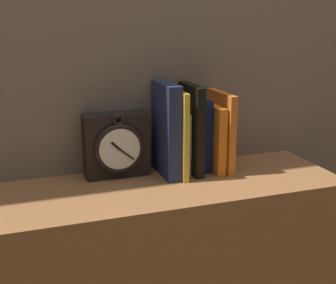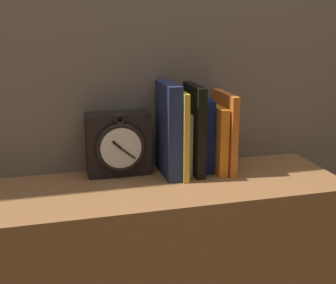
{
  "view_description": "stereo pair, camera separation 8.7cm",
  "coord_description": "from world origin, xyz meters",
  "views": [
    {
      "loc": [
        -0.38,
        -1.09,
        1.36
      ],
      "look_at": [
        0.0,
        0.0,
        1.03
      ],
      "focal_mm": 50.0,
      "sensor_mm": 36.0,
      "label": 1
    },
    {
      "loc": [
        -0.3,
        -1.12,
        1.36
      ],
      "look_at": [
        0.0,
        0.0,
        1.03
      ],
      "focal_mm": 50.0,
      "sensor_mm": 36.0,
      "label": 2
    }
  ],
  "objects": [
    {
      "name": "clock",
      "position": [
        -0.11,
        0.11,
        1.0
      ],
      "size": [
        0.17,
        0.08,
        0.18
      ],
      "color": "black",
      "rests_on": "bookshelf"
    },
    {
      "name": "wall_back",
      "position": [
        0.0,
        0.18,
        1.3
      ],
      "size": [
        6.0,
        0.05,
        2.6
      ],
      "color": "#756656",
      "rests_on": "ground_plane"
    },
    {
      "name": "book_slot6_orange",
      "position": [
        0.18,
        0.07,
        1.03
      ],
      "size": [
        0.02,
        0.16,
        0.22
      ],
      "color": "orange",
      "rests_on": "bookshelf"
    },
    {
      "name": "book_slot5_orange",
      "position": [
        0.16,
        0.07,
        1.01
      ],
      "size": [
        0.02,
        0.15,
        0.19
      ],
      "color": "orange",
      "rests_on": "bookshelf"
    },
    {
      "name": "book_slot0_navy",
      "position": [
        0.02,
        0.07,
        1.04
      ],
      "size": [
        0.04,
        0.15,
        0.26
      ],
      "color": "#20294D",
      "rests_on": "bookshelf"
    },
    {
      "name": "book_slot3_black",
      "position": [
        0.1,
        0.08,
        1.04
      ],
      "size": [
        0.02,
        0.14,
        0.25
      ],
      "color": "black",
      "rests_on": "bookshelf"
    },
    {
      "name": "book_slot4_navy",
      "position": [
        0.13,
        0.09,
        1.02
      ],
      "size": [
        0.04,
        0.11,
        0.21
      ],
      "color": "#111C4F",
      "rests_on": "bookshelf"
    },
    {
      "name": "book_slot2_white",
      "position": [
        0.07,
        0.09,
        1.0
      ],
      "size": [
        0.02,
        0.11,
        0.17
      ],
      "color": "white",
      "rests_on": "bookshelf"
    },
    {
      "name": "book_slot1_yellow",
      "position": [
        0.05,
        0.07,
        1.04
      ],
      "size": [
        0.01,
        0.16,
        0.24
      ],
      "color": "yellow",
      "rests_on": "bookshelf"
    }
  ]
}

